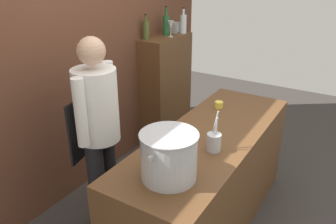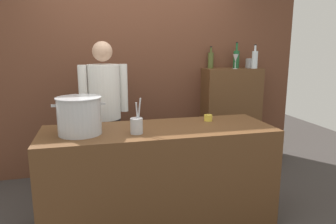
{
  "view_description": "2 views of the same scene",
  "coord_description": "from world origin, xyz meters",
  "px_view_note": "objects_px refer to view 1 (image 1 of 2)",
  "views": [
    {
      "loc": [
        -2.2,
        -0.95,
        2.15
      ],
      "look_at": [
        0.02,
        0.4,
        0.99
      ],
      "focal_mm": 36.36,
      "sensor_mm": 36.0,
      "label": 1
    },
    {
      "loc": [
        -0.56,
        -2.58,
        1.6
      ],
      "look_at": [
        0.19,
        0.42,
        0.95
      ],
      "focal_mm": 33.17,
      "sensor_mm": 36.0,
      "label": 2
    }
  ],
  "objects_px": {
    "stockpot_large": "(169,156)",
    "spice_tin_silver": "(176,27)",
    "butter_jar": "(219,105)",
    "utensil_crock": "(214,142)",
    "wine_bottle_clear": "(183,24)",
    "chef": "(98,125)",
    "wine_glass_wide": "(171,25)",
    "wine_bottle_green": "(166,25)",
    "wine_bottle_olive": "(146,30)"
  },
  "relations": [
    {
      "from": "wine_bottle_olive",
      "to": "wine_glass_wide",
      "type": "xyz_separation_m",
      "value": [
        0.28,
        -0.16,
        0.02
      ]
    },
    {
      "from": "utensil_crock",
      "to": "wine_glass_wide",
      "type": "distance_m",
      "value": 1.98
    },
    {
      "from": "stockpot_large",
      "to": "wine_bottle_olive",
      "type": "height_order",
      "value": "wine_bottle_olive"
    },
    {
      "from": "chef",
      "to": "wine_bottle_olive",
      "type": "xyz_separation_m",
      "value": [
        1.41,
        0.5,
        0.47
      ]
    },
    {
      "from": "wine_bottle_olive",
      "to": "spice_tin_silver",
      "type": "height_order",
      "value": "wine_bottle_olive"
    },
    {
      "from": "butter_jar",
      "to": "wine_bottle_green",
      "type": "distance_m",
      "value": 1.42
    },
    {
      "from": "wine_bottle_clear",
      "to": "chef",
      "type": "bearing_deg",
      "value": -170.73
    },
    {
      "from": "wine_bottle_green",
      "to": "wine_bottle_clear",
      "type": "relative_size",
      "value": 1.1
    },
    {
      "from": "utensil_crock",
      "to": "stockpot_large",
      "type": "bearing_deg",
      "value": 167.42
    },
    {
      "from": "wine_bottle_olive",
      "to": "wine_bottle_green",
      "type": "bearing_deg",
      "value": -10.17
    },
    {
      "from": "spice_tin_silver",
      "to": "chef",
      "type": "bearing_deg",
      "value": -167.79
    },
    {
      "from": "chef",
      "to": "butter_jar",
      "type": "distance_m",
      "value": 1.14
    },
    {
      "from": "wine_glass_wide",
      "to": "stockpot_large",
      "type": "bearing_deg",
      "value": -149.18
    },
    {
      "from": "wine_bottle_green",
      "to": "wine_glass_wide",
      "type": "height_order",
      "value": "wine_bottle_green"
    },
    {
      "from": "stockpot_large",
      "to": "spice_tin_silver",
      "type": "distance_m",
      "value": 2.51
    },
    {
      "from": "chef",
      "to": "wine_bottle_clear",
      "type": "height_order",
      "value": "chef"
    },
    {
      "from": "butter_jar",
      "to": "spice_tin_silver",
      "type": "xyz_separation_m",
      "value": [
        0.98,
        1.04,
        0.46
      ]
    },
    {
      "from": "butter_jar",
      "to": "stockpot_large",
      "type": "bearing_deg",
      "value": -171.32
    },
    {
      "from": "chef",
      "to": "utensil_crock",
      "type": "height_order",
      "value": "chef"
    },
    {
      "from": "butter_jar",
      "to": "wine_bottle_clear",
      "type": "height_order",
      "value": "wine_bottle_clear"
    },
    {
      "from": "stockpot_large",
      "to": "spice_tin_silver",
      "type": "bearing_deg",
      "value": 29.39
    },
    {
      "from": "spice_tin_silver",
      "to": "utensil_crock",
      "type": "bearing_deg",
      "value": -142.41
    },
    {
      "from": "wine_glass_wide",
      "to": "chef",
      "type": "bearing_deg",
      "value": -168.53
    },
    {
      "from": "stockpot_large",
      "to": "wine_glass_wide",
      "type": "xyz_separation_m",
      "value": [
        1.92,
        1.14,
        0.4
      ]
    },
    {
      "from": "utensil_crock",
      "to": "wine_bottle_clear",
      "type": "distance_m",
      "value": 2.17
    },
    {
      "from": "wine_bottle_green",
      "to": "wine_glass_wide",
      "type": "distance_m",
      "value": 0.12
    },
    {
      "from": "chef",
      "to": "spice_tin_silver",
      "type": "distance_m",
      "value": 2.02
    },
    {
      "from": "butter_jar",
      "to": "wine_bottle_olive",
      "type": "distance_m",
      "value": 1.31
    },
    {
      "from": "spice_tin_silver",
      "to": "wine_glass_wide",
      "type": "bearing_deg",
      "value": -162.89
    },
    {
      "from": "chef",
      "to": "wine_bottle_olive",
      "type": "relative_size",
      "value": 5.88
    },
    {
      "from": "wine_glass_wide",
      "to": "spice_tin_silver",
      "type": "relative_size",
      "value": 1.48
    },
    {
      "from": "chef",
      "to": "stockpot_large",
      "type": "relative_size",
      "value": 3.94
    },
    {
      "from": "wine_bottle_clear",
      "to": "spice_tin_silver",
      "type": "relative_size",
      "value": 2.43
    },
    {
      "from": "wine_glass_wide",
      "to": "wine_bottle_green",
      "type": "bearing_deg",
      "value": 59.25
    },
    {
      "from": "wine_bottle_olive",
      "to": "spice_tin_silver",
      "type": "relative_size",
      "value": 2.24
    },
    {
      "from": "wine_bottle_clear",
      "to": "wine_glass_wide",
      "type": "distance_m",
      "value": 0.26
    },
    {
      "from": "chef",
      "to": "butter_jar",
      "type": "height_order",
      "value": "chef"
    },
    {
      "from": "butter_jar",
      "to": "wine_bottle_green",
      "type": "relative_size",
      "value": 0.23
    },
    {
      "from": "stockpot_large",
      "to": "wine_bottle_clear",
      "type": "relative_size",
      "value": 1.37
    },
    {
      "from": "stockpot_large",
      "to": "wine_bottle_clear",
      "type": "xyz_separation_m",
      "value": [
        2.18,
        1.12,
        0.39
      ]
    },
    {
      "from": "stockpot_large",
      "to": "butter_jar",
      "type": "xyz_separation_m",
      "value": [
        1.19,
        0.18,
        -0.12
      ]
    },
    {
      "from": "chef",
      "to": "stockpot_large",
      "type": "height_order",
      "value": "chef"
    },
    {
      "from": "butter_jar",
      "to": "wine_bottle_clear",
      "type": "bearing_deg",
      "value": 43.48
    },
    {
      "from": "utensil_crock",
      "to": "wine_glass_wide",
      "type": "height_order",
      "value": "wine_glass_wide"
    },
    {
      "from": "stockpot_large",
      "to": "butter_jar",
      "type": "bearing_deg",
      "value": 8.68
    },
    {
      "from": "butter_jar",
      "to": "spice_tin_silver",
      "type": "distance_m",
      "value": 1.5
    },
    {
      "from": "stockpot_large",
      "to": "butter_jar",
      "type": "height_order",
      "value": "stockpot_large"
    },
    {
      "from": "wine_bottle_clear",
      "to": "utensil_crock",
      "type": "bearing_deg",
      "value": -144.73
    },
    {
      "from": "chef",
      "to": "spice_tin_silver",
      "type": "xyz_separation_m",
      "value": [
        1.93,
        0.42,
        0.42
      ]
    },
    {
      "from": "wine_bottle_green",
      "to": "stockpot_large",
      "type": "bearing_deg",
      "value": -147.84
    }
  ]
}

